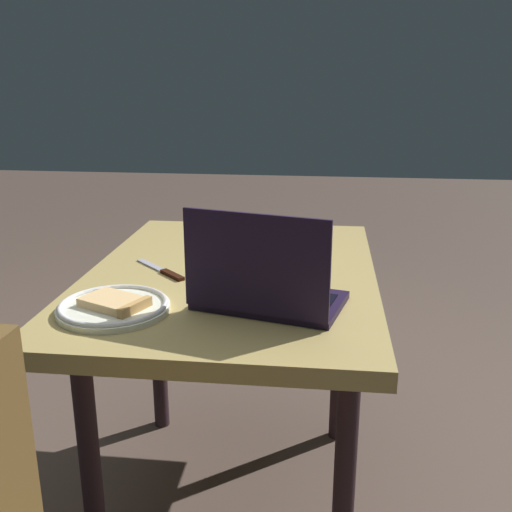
{
  "coord_description": "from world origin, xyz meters",
  "views": [
    {
      "loc": [
        1.58,
        0.25,
        1.28
      ],
      "look_at": [
        -0.05,
        0.06,
        0.77
      ],
      "focal_mm": 41.55,
      "sensor_mm": 36.0,
      "label": 1
    }
  ],
  "objects_px": {
    "dining_table": "(232,299)",
    "laptop": "(265,288)",
    "pizza_tray": "(259,247)",
    "pizza_plate": "(114,306)",
    "table_knife": "(164,271)"
  },
  "relations": [
    {
      "from": "dining_table",
      "to": "laptop",
      "type": "bearing_deg",
      "value": 24.11
    },
    {
      "from": "pizza_tray",
      "to": "pizza_plate",
      "type": "bearing_deg",
      "value": -29.25
    },
    {
      "from": "pizza_plate",
      "to": "table_knife",
      "type": "distance_m",
      "value": 0.29
    },
    {
      "from": "laptop",
      "to": "pizza_tray",
      "type": "distance_m",
      "value": 0.47
    },
    {
      "from": "pizza_plate",
      "to": "pizza_tray",
      "type": "xyz_separation_m",
      "value": [
        -0.51,
        0.29,
        0.0
      ]
    },
    {
      "from": "pizza_plate",
      "to": "pizza_tray",
      "type": "height_order",
      "value": "same"
    },
    {
      "from": "dining_table",
      "to": "laptop",
      "type": "relative_size",
      "value": 2.87
    },
    {
      "from": "pizza_tray",
      "to": "table_knife",
      "type": "xyz_separation_m",
      "value": [
        0.22,
        -0.24,
        -0.01
      ]
    },
    {
      "from": "dining_table",
      "to": "table_knife",
      "type": "height_order",
      "value": "table_knife"
    },
    {
      "from": "pizza_plate",
      "to": "pizza_tray",
      "type": "bearing_deg",
      "value": 150.75
    },
    {
      "from": "laptop",
      "to": "table_knife",
      "type": "distance_m",
      "value": 0.39
    },
    {
      "from": "dining_table",
      "to": "pizza_tray",
      "type": "distance_m",
      "value": 0.22
    },
    {
      "from": "laptop",
      "to": "pizza_tray",
      "type": "height_order",
      "value": "laptop"
    },
    {
      "from": "dining_table",
      "to": "table_knife",
      "type": "bearing_deg",
      "value": -78.52
    },
    {
      "from": "table_knife",
      "to": "pizza_plate",
      "type": "bearing_deg",
      "value": -8.35
    }
  ]
}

